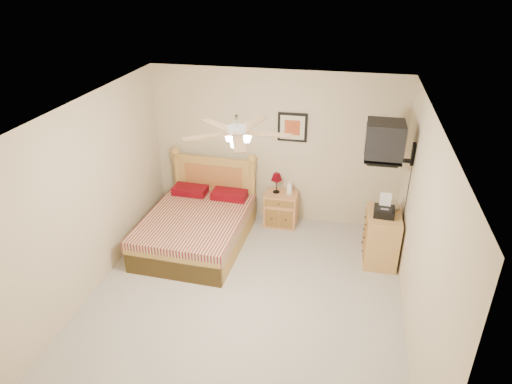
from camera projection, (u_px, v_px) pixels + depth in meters
The scene contains 17 objects.
floor at pixel (244, 300), 5.91m from camera, with size 4.50×4.50×0.00m, color #A6A096.
ceiling at pixel (241, 113), 4.78m from camera, with size 4.00×4.50×0.04m, color white.
wall_back at pixel (275, 148), 7.31m from camera, with size 4.00×0.04×2.50m, color beige.
wall_front at pixel (172, 365), 3.38m from camera, with size 4.00×0.04×2.50m, color beige.
wall_left at pixel (88, 200), 5.71m from camera, with size 0.04×4.50×2.50m, color beige.
wall_right at pixel (421, 235), 4.98m from camera, with size 0.04×4.50×2.50m, color beige.
bed at pixel (194, 210), 6.80m from camera, with size 1.41×1.86×1.20m, color #AA7D3D, non-canonical shape.
nightstand at pixel (281, 209), 7.50m from camera, with size 0.52×0.39×0.57m, color #C57645.
table_lamp at pixel (276, 183), 7.34m from camera, with size 0.18×0.18×0.34m, color #51010B, non-canonical shape.
lotion_bottle at pixel (290, 188), 7.29m from camera, with size 0.09×0.09×0.24m, color white.
framed_picture at pixel (292, 127), 7.07m from camera, with size 0.46×0.04×0.46m, color black.
dresser at pixel (381, 237), 6.53m from camera, with size 0.46×0.66×0.77m, color #C08F47.
fax_machine at pixel (385, 206), 6.26m from camera, with size 0.28×0.30×0.30m, color black, non-canonical shape.
magazine_lower at pixel (382, 205), 6.56m from camera, with size 0.21×0.29×0.03m, color tan.
magazine_upper at pixel (384, 204), 6.54m from camera, with size 0.20×0.27×0.02m, color gray.
wall_tv at pixel (396, 143), 5.94m from camera, with size 0.56×0.46×0.58m, color black, non-canonical shape.
ceiling_fan at pixel (237, 132), 4.67m from camera, with size 1.14×1.14×0.28m, color white, non-canonical shape.
Camera 1 is at (1.11, -4.50, 3.93)m, focal length 32.00 mm.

